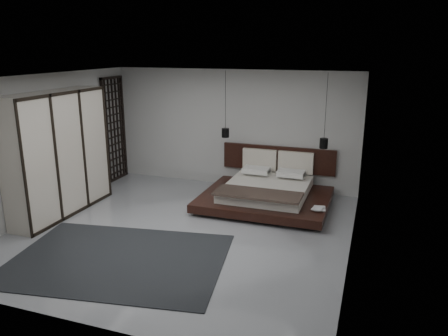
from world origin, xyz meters
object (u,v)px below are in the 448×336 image
at_px(wardrobe, 58,154).
at_px(rug, 118,259).
at_px(bed, 267,192).
at_px(pendant_left, 225,132).
at_px(lattice_screen, 114,129).
at_px(pendant_right, 324,143).

bearing_deg(wardrobe, rug, -33.21).
relative_size(bed, pendant_left, 1.80).
xyz_separation_m(lattice_screen, pendant_right, (5.18, -0.13, 0.05)).
relative_size(lattice_screen, pendant_right, 1.66).
bearing_deg(rug, lattice_screen, 122.57).
height_order(lattice_screen, bed, lattice_screen).
bearing_deg(rug, wardrobe, 146.79).
height_order(lattice_screen, pendant_left, pendant_left).
bearing_deg(pendant_right, wardrobe, -155.27).
distance_m(bed, wardrobe, 4.37).
xyz_separation_m(bed, wardrobe, (-3.84, -1.86, 0.96)).
bearing_deg(bed, rug, -116.30).
distance_m(pendant_left, rug, 4.01).
xyz_separation_m(lattice_screen, pendant_left, (2.99, -0.13, 0.13)).
height_order(lattice_screen, rug, lattice_screen).
bearing_deg(pendant_right, bed, -159.52).
xyz_separation_m(bed, rug, (-1.63, -3.30, -0.27)).
height_order(pendant_left, pendant_right, same).
relative_size(wardrobe, rug, 0.75).
bearing_deg(rug, pendant_right, 53.70).
relative_size(lattice_screen, bed, 0.98).
xyz_separation_m(lattice_screen, bed, (4.09, -0.54, -1.02)).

